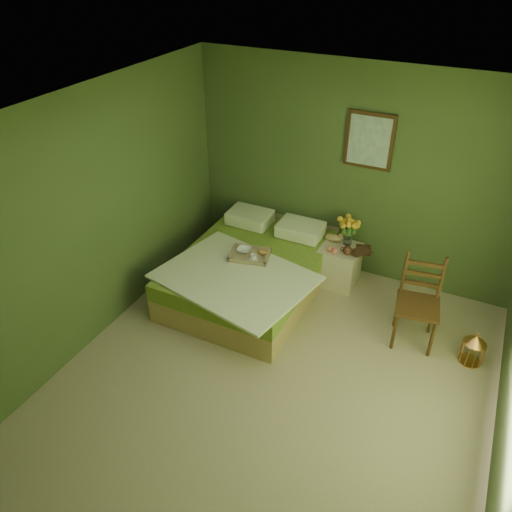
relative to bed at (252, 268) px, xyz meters
The scene contains 13 objects.
floor 1.58m from the bed, 56.31° to the right, with size 4.50×4.50×0.00m, color tan.
ceiling 2.77m from the bed, 56.31° to the right, with size 4.50×4.50×0.00m, color silver.
wall_back 1.63m from the bed, 48.01° to the left, with size 4.00×4.00×0.00m, color #495D31.
wall_left 1.99m from the bed, 131.37° to the right, with size 4.50×4.50×0.00m, color #495D31.
wall_art 1.98m from the bed, 42.98° to the left, with size 0.54×0.04×0.64m.
bed is the anchor object (origin of this frame).
nightstand 1.09m from the bed, 34.02° to the left, with size 0.46×0.47×0.94m.
chair 1.96m from the bed, ahead, with size 0.50×0.50×0.99m.
birdcage 2.57m from the bed, ahead, with size 0.23×0.23×0.35m.
book_lower 1.26m from the bed, 29.71° to the left, with size 0.17×0.23×0.02m, color #381E0F.
book_upper 1.26m from the bed, 29.71° to the left, with size 0.18×0.24×0.02m, color #472819.
cereal_bowl 0.27m from the bed, 151.53° to the right, with size 0.16×0.16×0.04m, color white.
coffee_cup 0.33m from the bed, 58.52° to the right, with size 0.08×0.08×0.07m, color white.
Camera 1 is at (1.35, -3.11, 3.74)m, focal length 35.00 mm.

